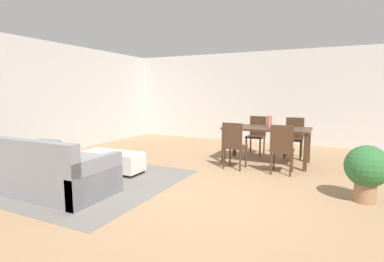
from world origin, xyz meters
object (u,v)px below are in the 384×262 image
dining_chair_near_left (234,143)px  dining_chair_far_left (257,133)px  potted_plant (367,169)px  ottoman_table (113,161)px  vase_centerpiece (269,122)px  dining_table (267,132)px  dining_chair_far_right (294,135)px  dining_chair_near_right (282,147)px  couch (44,173)px

dining_chair_near_left → dining_chair_far_left: same height
potted_plant → dining_chair_near_left: bearing=157.3°
ottoman_table → vase_centerpiece: 3.29m
ottoman_table → dining_table: 3.20m
dining_chair_far_right → dining_chair_near_left: bearing=-120.2°
ottoman_table → potted_plant: bearing=4.3°
dining_chair_far_left → dining_chair_near_right: bearing=-62.6°
couch → dining_chair_near_left: 3.33m
dining_chair_near_right → dining_chair_far_left: bearing=117.4°
dining_table → dining_chair_near_right: bearing=-61.3°
dining_chair_far_left → potted_plant: 3.31m
dining_chair_far_right → dining_chair_near_right: bearing=-91.0°
couch → dining_table: (2.63, 3.34, 0.38)m
couch → dining_chair_near_right: bearing=39.4°
dining_chair_near_left → vase_centerpiece: size_ratio=3.74×
dining_table → potted_plant: bearing=-45.4°
dining_table → dining_chair_far_left: size_ratio=1.91×
dining_chair_near_right → potted_plant: (1.26, -0.91, -0.05)m
ottoman_table → dining_chair_far_left: (2.02, 2.87, 0.29)m
dining_chair_near_left → dining_chair_far_right: same height
vase_centerpiece → potted_plant: bearing=-46.9°
dining_chair_far_left → potted_plant: (2.11, -2.55, -0.05)m
potted_plant → dining_chair_far_right: bearing=116.0°
dining_chair_near_left → vase_centerpiece: 1.07m
couch → vase_centerpiece: (2.67, 3.38, 0.59)m
dining_chair_near_left → dining_chair_far_right: size_ratio=1.00×
dining_chair_far_right → potted_plant: bearing=-64.0°
dining_chair_far_right → dining_table: bearing=-121.1°
dining_chair_near_right → vase_centerpiece: 1.02m
couch → dining_chair_near_right: 3.98m
ottoman_table → potted_plant: potted_plant is taller
couch → dining_table: size_ratio=1.19×
ottoman_table → couch: bearing=-99.0°
couch → dining_chair_near_right: dining_chair_near_right is taller
vase_centerpiece → dining_chair_near_left: bearing=-120.3°
ottoman_table → dining_chair_far_left: 3.52m
couch → dining_chair_far_left: dining_chair_far_left is taller
couch → potted_plant: couch is taller
couch → dining_chair_far_left: 4.73m
dining_chair_far_left → ottoman_table: bearing=-125.2°
dining_table → dining_chair_near_right: dining_chair_near_right is taller
dining_chair_far_left → potted_plant: dining_chair_far_left is taller
ottoman_table → dining_chair_far_right: bearing=44.3°
dining_chair_near_left → vase_centerpiece: bearing=59.7°
dining_chair_near_left → dining_chair_far_right: (0.94, 1.61, 0.00)m
couch → ottoman_table: couch is taller
dining_chair_near_right → potted_plant: size_ratio=1.17×
dining_chair_near_right → potted_plant: dining_chair_near_right is taller
couch → potted_plant: size_ratio=2.66×
vase_centerpiece → ottoman_table: bearing=-139.7°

